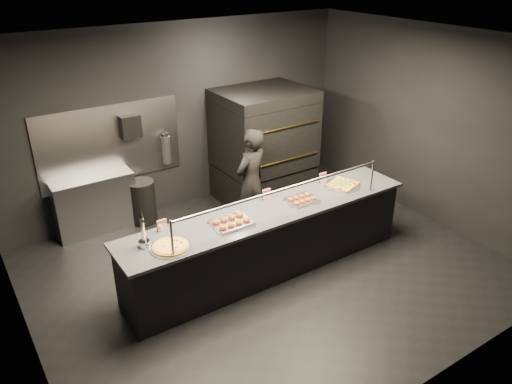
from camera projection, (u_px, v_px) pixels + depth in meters
room at (267, 168)px, 6.20m from camera, size 6.04×6.00×3.00m
service_counter at (269, 240)px, 6.62m from camera, size 4.10×0.78×1.37m
pizza_oven at (263, 145)px, 8.42m from camera, size 1.50×1.23×1.91m
prep_shelf at (96, 205)px, 7.57m from camera, size 1.20×0.35×0.90m
towel_dispenser at (130, 126)px, 7.49m from camera, size 0.30×0.20×0.35m
fire_extinguisher at (166, 149)px, 7.99m from camera, size 0.14×0.14×0.51m
beer_tap at (144, 236)px, 5.57m from camera, size 0.13×0.18×0.50m
round_pizza at (171, 247)px, 5.60m from camera, size 0.48×0.48×0.03m
slider_tray_a at (231, 222)px, 6.08m from camera, size 0.53×0.42×0.08m
slider_tray_b at (302, 200)px, 6.64m from camera, size 0.47×0.41×0.06m
square_pizza at (343, 185)px, 7.08m from camera, size 0.50×0.50×0.05m
condiment_jar at (162, 228)px, 5.93m from camera, size 0.13×0.05×0.09m
tent_cards at (256, 197)px, 6.58m from camera, size 2.61×0.04×0.15m
trash_bin at (142, 202)px, 7.89m from camera, size 0.42×0.42×0.70m
worker at (251, 182)px, 7.43m from camera, size 0.69×0.56×1.65m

